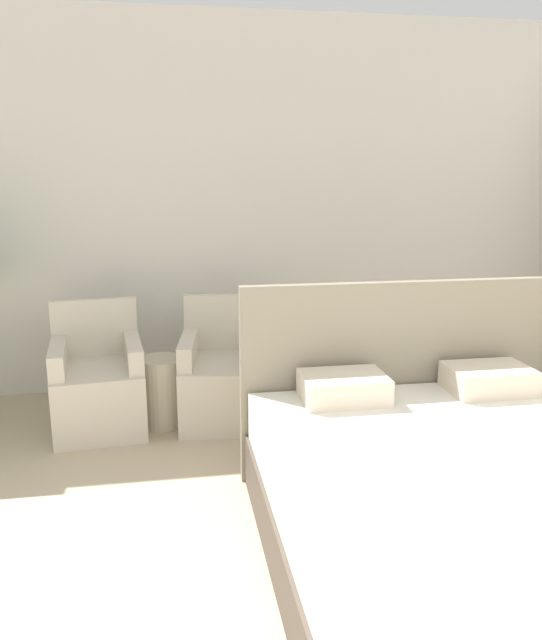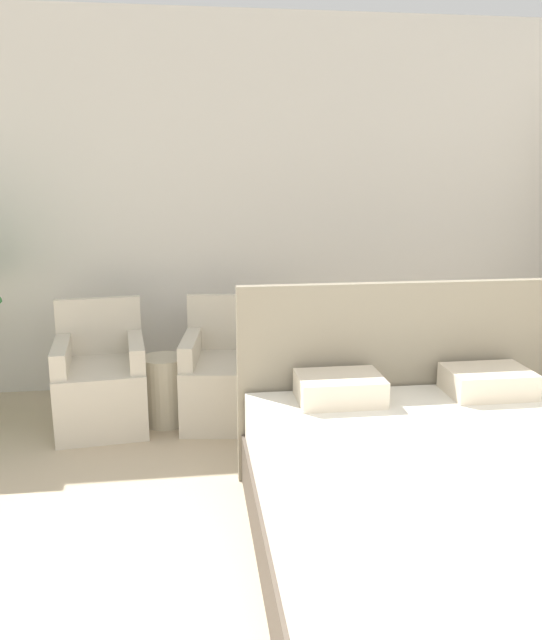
{
  "view_description": "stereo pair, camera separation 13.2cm",
  "coord_description": "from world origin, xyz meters",
  "views": [
    {
      "loc": [
        -0.52,
        -0.99,
        1.74
      ],
      "look_at": [
        0.11,
        2.73,
        0.83
      ],
      "focal_mm": 35.0,
      "sensor_mm": 36.0,
      "label": 1
    },
    {
      "loc": [
        -0.39,
        -1.01,
        1.74
      ],
      "look_at": [
        0.11,
        2.73,
        0.83
      ],
      "focal_mm": 35.0,
      "sensor_mm": 36.0,
      "label": 2
    }
  ],
  "objects": [
    {
      "name": "wall_back",
      "position": [
        0.0,
        3.99,
        1.45
      ],
      "size": [
        10.0,
        0.06,
        2.9
      ],
      "color": "silver",
      "rests_on": "ground_plane"
    },
    {
      "name": "armchair_near_window_right",
      "position": [
        -0.15,
        3.18,
        0.28
      ],
      "size": [
        0.67,
        0.73,
        0.85
      ],
      "rotation": [
        0.0,
        0.0,
        -0.13
      ],
      "color": "beige",
      "rests_on": "ground_plane"
    },
    {
      "name": "bed",
      "position": [
        0.8,
        1.31,
        0.29
      ],
      "size": [
        1.88,
        2.07,
        1.13
      ],
      "color": "#4C4238",
      "rests_on": "ground_plane"
    },
    {
      "name": "side_table",
      "position": [
        -0.59,
        3.16,
        0.24
      ],
      "size": [
        0.31,
        0.31,
        0.48
      ],
      "color": "#B7AD93",
      "rests_on": "ground_plane"
    },
    {
      "name": "armchair_near_window_left",
      "position": [
        -1.02,
        3.18,
        0.28
      ],
      "size": [
        0.66,
        0.72,
        0.85
      ],
      "rotation": [
        0.0,
        0.0,
        0.11
      ],
      "color": "beige",
      "rests_on": "ground_plane"
    }
  ]
}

